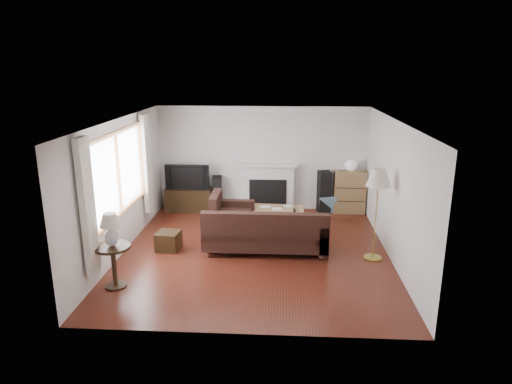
# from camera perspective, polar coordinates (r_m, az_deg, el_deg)

# --- Properties ---
(room) EXTENTS (5.10, 5.60, 2.54)m
(room) POSITION_cam_1_polar(r_m,az_deg,el_deg) (8.35, -0.12, 0.43)
(room) COLOR #4D1B11
(room) RESTS_ON ground
(window) EXTENTS (0.12, 2.74, 1.54)m
(window) POSITION_cam_1_polar(r_m,az_deg,el_deg) (8.59, -16.76, 2.25)
(window) COLOR brown
(window) RESTS_ON room
(curtain_near) EXTENTS (0.10, 0.35, 2.10)m
(curtain_near) POSITION_cam_1_polar(r_m,az_deg,el_deg) (7.25, -20.32, -1.74)
(curtain_near) COLOR beige
(curtain_near) RESTS_ON room
(curtain_far) EXTENTS (0.10, 0.35, 2.10)m
(curtain_far) POSITION_cam_1_polar(r_m,az_deg,el_deg) (10.01, -13.51, 3.46)
(curtain_far) COLOR beige
(curtain_far) RESTS_ON room
(fireplace) EXTENTS (1.40, 0.26, 1.15)m
(fireplace) POSITION_cam_1_polar(r_m,az_deg,el_deg) (11.07, 1.50, 0.66)
(fireplace) COLOR white
(fireplace) RESTS_ON room
(tv_stand) EXTENTS (1.11, 0.50, 0.56)m
(tv_stand) POSITION_cam_1_polar(r_m,az_deg,el_deg) (11.21, -8.36, -0.89)
(tv_stand) COLOR black
(tv_stand) RESTS_ON ground
(television) EXTENTS (1.05, 0.14, 0.61)m
(television) POSITION_cam_1_polar(r_m,az_deg,el_deg) (11.06, -8.48, 2.00)
(television) COLOR black
(television) RESTS_ON tv_stand
(speaker_left) EXTENTS (0.27, 0.31, 0.84)m
(speaker_left) POSITION_cam_1_polar(r_m,az_deg,el_deg) (11.13, -4.87, -0.14)
(speaker_left) COLOR black
(speaker_left) RESTS_ON ground
(speaker_right) EXTENTS (0.34, 0.38, 1.00)m
(speaker_right) POSITION_cam_1_polar(r_m,az_deg,el_deg) (11.02, 8.50, 0.03)
(speaker_right) COLOR black
(speaker_right) RESTS_ON ground
(bookshelf) EXTENTS (0.74, 0.35, 1.02)m
(bookshelf) POSITION_cam_1_polar(r_m,az_deg,el_deg) (11.09, 11.60, 0.01)
(bookshelf) COLOR olive
(bookshelf) RESTS_ON ground
(globe_lamp) EXTENTS (0.28, 0.28, 0.28)m
(globe_lamp) POSITION_cam_1_polar(r_m,az_deg,el_deg) (10.93, 11.79, 3.28)
(globe_lamp) COLOR white
(globe_lamp) RESTS_ON bookshelf
(sectional_sofa) EXTENTS (2.52, 1.84, 0.81)m
(sectional_sofa) POSITION_cam_1_polar(r_m,az_deg,el_deg) (8.67, 1.19, -4.85)
(sectional_sofa) COLOR black
(sectional_sofa) RESTS_ON ground
(coffee_table) EXTENTS (1.18, 0.70, 0.45)m
(coffee_table) POSITION_cam_1_polar(r_m,az_deg,el_deg) (9.94, 2.63, -3.24)
(coffee_table) COLOR olive
(coffee_table) RESTS_ON ground
(footstool) EXTENTS (0.47, 0.47, 0.36)m
(footstool) POSITION_cam_1_polar(r_m,az_deg,el_deg) (8.96, -10.88, -6.00)
(footstool) COLOR black
(footstool) RESTS_ON ground
(floor_lamp) EXTENTS (0.57, 0.57, 1.69)m
(floor_lamp) POSITION_cam_1_polar(r_m,az_deg,el_deg) (8.45, 14.76, -2.80)
(floor_lamp) COLOR #AC943B
(floor_lamp) RESTS_ON ground
(side_table) EXTENTS (0.56, 0.56, 0.70)m
(side_table) POSITION_cam_1_polar(r_m,az_deg,el_deg) (7.68, -17.31, -8.88)
(side_table) COLOR black
(side_table) RESTS_ON ground
(table_lamp) EXTENTS (0.33, 0.33, 0.53)m
(table_lamp) POSITION_cam_1_polar(r_m,az_deg,el_deg) (7.45, -17.70, -4.55)
(table_lamp) COLOR silver
(table_lamp) RESTS_ON side_table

